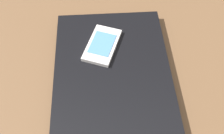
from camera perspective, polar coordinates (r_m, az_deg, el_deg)
name	(u,v)px	position (r cm, az deg, el deg)	size (l,w,h in cm)	color
desk_surface	(137,81)	(60.69, 5.23, -2.96)	(120.00, 80.00, 3.00)	brown
laptop_closed	(112,69)	(58.90, 0.00, -0.43)	(32.10, 24.71, 2.49)	black
cell_phone_on_laptop	(102,45)	(60.84, -2.08, 4.68)	(11.73, 8.45, 1.06)	silver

